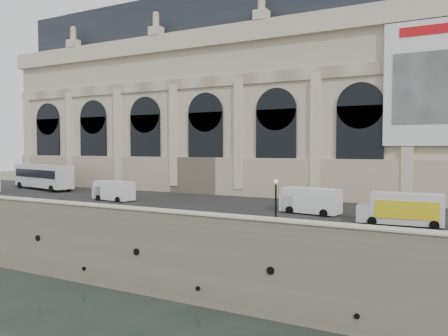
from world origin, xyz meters
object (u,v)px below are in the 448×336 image
object	(u,v)px
van_b	(112,191)
lamp_right	(276,205)
van_c	(308,201)
box_truck	(402,209)
bus_left	(43,176)

from	to	relation	value
van_b	lamp_right	bearing A→B (deg)	-18.63
van_c	box_truck	size ratio (longest dim) A/B	0.88
box_truck	lamp_right	xyz separation A→B (m)	(-8.41, -6.33, 0.60)
bus_left	van_c	world-z (taller)	bus_left
bus_left	van_b	bearing A→B (deg)	-16.47
bus_left	lamp_right	size ratio (longest dim) A/B	3.33
van_c	lamp_right	size ratio (longest dim) A/B	1.50
van_b	van_c	bearing A→B (deg)	1.96
van_b	lamp_right	size ratio (longest dim) A/B	1.39
bus_left	box_truck	distance (m)	50.72
bus_left	box_truck	world-z (taller)	bus_left
van_c	lamp_right	distance (m)	8.79
van_b	lamp_right	xyz separation A→B (m)	(23.61, -7.96, 0.74)
bus_left	box_truck	xyz separation A→B (m)	(50.23, -7.00, -0.76)
lamp_right	van_c	bearing A→B (deg)	90.67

